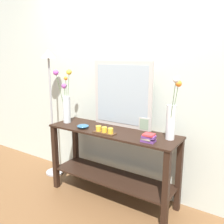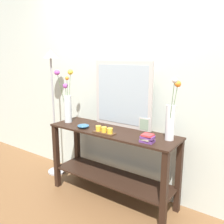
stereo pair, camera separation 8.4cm
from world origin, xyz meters
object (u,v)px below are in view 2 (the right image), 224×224
(picture_frame_small, at_px, (144,125))
(floor_lamp, at_px, (53,92))
(tall_vase_left, at_px, (67,101))
(candle_tray, at_px, (104,131))
(mirror_leaning, at_px, (123,95))
(vase_right, at_px, (171,118))
(book_stack, at_px, (147,138))
(console_table, at_px, (112,156))
(decorative_bowl, at_px, (83,126))

(picture_frame_small, relative_size, floor_lamp, 0.09)
(tall_vase_left, relative_size, candle_tray, 2.57)
(mirror_leaning, xyz_separation_m, vase_right, (0.61, -0.13, -0.15))
(vase_right, distance_m, book_stack, 0.29)
(vase_right, distance_m, floor_lamp, 1.61)
(mirror_leaning, height_order, candle_tray, mirror_leaning)
(candle_tray, height_order, picture_frame_small, picture_frame_small)
(mirror_leaning, relative_size, floor_lamp, 0.44)
(console_table, relative_size, decorative_bowl, 11.15)
(candle_tray, relative_size, floor_lamp, 0.15)
(mirror_leaning, relative_size, picture_frame_small, 5.11)
(picture_frame_small, relative_size, book_stack, 1.03)
(tall_vase_left, distance_m, vase_right, 1.25)
(console_table, height_order, book_stack, book_stack)
(vase_right, relative_size, book_stack, 4.38)
(decorative_bowl, relative_size, floor_lamp, 0.08)
(decorative_bowl, bearing_deg, vase_right, 10.19)
(picture_frame_small, height_order, floor_lamp, floor_lamp)
(floor_lamp, bearing_deg, vase_right, -0.42)
(mirror_leaning, bearing_deg, floor_lamp, -173.19)
(decorative_bowl, bearing_deg, floor_lamp, 165.15)
(floor_lamp, bearing_deg, picture_frame_small, 4.72)
(candle_tray, height_order, book_stack, book_stack)
(candle_tray, distance_m, floor_lamp, 1.04)
(candle_tray, height_order, floor_lamp, floor_lamp)
(tall_vase_left, relative_size, picture_frame_small, 4.43)
(picture_frame_small, distance_m, floor_lamp, 1.31)
(console_table, xyz_separation_m, mirror_leaning, (0.01, 0.19, 0.66))
(vase_right, bearing_deg, book_stack, -129.39)
(decorative_bowl, bearing_deg, tall_vase_left, 165.98)
(picture_frame_small, bearing_deg, vase_right, -19.56)
(tall_vase_left, xyz_separation_m, picture_frame_small, (0.92, 0.21, -0.18))
(console_table, bearing_deg, tall_vase_left, -177.07)
(tall_vase_left, relative_size, floor_lamp, 0.38)
(floor_lamp, bearing_deg, mirror_leaning, 6.81)
(decorative_bowl, xyz_separation_m, floor_lamp, (-0.68, 0.18, 0.29))
(book_stack, relative_size, floor_lamp, 0.08)
(vase_right, bearing_deg, candle_tray, -163.39)
(vase_right, height_order, decorative_bowl, vase_right)
(candle_tray, bearing_deg, book_stack, 1.25)
(vase_right, relative_size, decorative_bowl, 4.58)
(mirror_leaning, xyz_separation_m, candle_tray, (-0.02, -0.32, -0.33))
(vase_right, relative_size, picture_frame_small, 4.24)
(vase_right, distance_m, decorative_bowl, 0.97)
(candle_tray, xyz_separation_m, book_stack, (0.49, 0.01, 0.01))
(vase_right, relative_size, candle_tray, 2.46)
(tall_vase_left, xyz_separation_m, floor_lamp, (-0.36, 0.10, 0.07))
(decorative_bowl, relative_size, book_stack, 0.96)
(tall_vase_left, height_order, book_stack, tall_vase_left)
(console_table, height_order, picture_frame_small, picture_frame_small)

